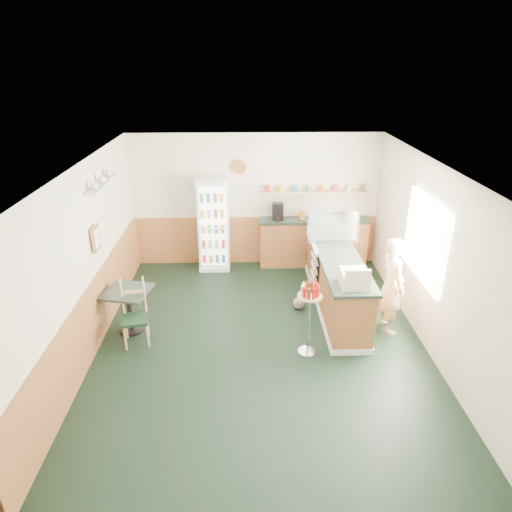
{
  "coord_description": "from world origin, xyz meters",
  "views": [
    {
      "loc": [
        -0.22,
        -5.92,
        4.07
      ],
      "look_at": [
        -0.04,
        0.6,
        1.18
      ],
      "focal_mm": 32.0,
      "sensor_mm": 36.0,
      "label": 1
    }
  ],
  "objects_px": {
    "display_case": "(332,226)",
    "cash_register": "(354,278)",
    "condiment_stand": "(309,307)",
    "drinks_fridge": "(214,224)",
    "shopkeeper": "(392,286)",
    "cafe_chair": "(136,309)",
    "cafe_table": "(129,303)"
  },
  "relations": [
    {
      "from": "display_case",
      "to": "cash_register",
      "type": "bearing_deg",
      "value": -90.0
    },
    {
      "from": "cafe_table",
      "to": "condiment_stand",
      "type": "bearing_deg",
      "value": -13.52
    },
    {
      "from": "drinks_fridge",
      "to": "cafe_chair",
      "type": "distance_m",
      "value": 2.86
    },
    {
      "from": "cash_register",
      "to": "cafe_chair",
      "type": "xyz_separation_m",
      "value": [
        -3.23,
        0.21,
        -0.58
      ]
    },
    {
      "from": "condiment_stand",
      "to": "cafe_chair",
      "type": "distance_m",
      "value": 2.62
    },
    {
      "from": "shopkeeper",
      "to": "cafe_table",
      "type": "bearing_deg",
      "value": 78.35
    },
    {
      "from": "drinks_fridge",
      "to": "display_case",
      "type": "height_order",
      "value": "drinks_fridge"
    },
    {
      "from": "cash_register",
      "to": "condiment_stand",
      "type": "distance_m",
      "value": 0.77
    },
    {
      "from": "cafe_table",
      "to": "cafe_chair",
      "type": "xyz_separation_m",
      "value": [
        0.17,
        -0.26,
        0.03
      ]
    },
    {
      "from": "cafe_chair",
      "to": "shopkeeper",
      "type": "bearing_deg",
      "value": -8.28
    },
    {
      "from": "shopkeeper",
      "to": "cafe_chair",
      "type": "bearing_deg",
      "value": 82.03
    },
    {
      "from": "display_case",
      "to": "shopkeeper",
      "type": "bearing_deg",
      "value": -64.0
    },
    {
      "from": "cafe_table",
      "to": "cafe_chair",
      "type": "height_order",
      "value": "cafe_chair"
    },
    {
      "from": "drinks_fridge",
      "to": "cash_register",
      "type": "relative_size",
      "value": 4.52
    },
    {
      "from": "shopkeeper",
      "to": "condiment_stand",
      "type": "distance_m",
      "value": 1.48
    },
    {
      "from": "display_case",
      "to": "condiment_stand",
      "type": "distance_m",
      "value": 2.18
    },
    {
      "from": "cash_register",
      "to": "cafe_table",
      "type": "bearing_deg",
      "value": 172.56
    },
    {
      "from": "drinks_fridge",
      "to": "cash_register",
      "type": "xyz_separation_m",
      "value": [
        2.19,
        -2.85,
        0.19
      ]
    },
    {
      "from": "display_case",
      "to": "cash_register",
      "type": "relative_size",
      "value": 2.13
    },
    {
      "from": "display_case",
      "to": "condiment_stand",
      "type": "xyz_separation_m",
      "value": [
        -0.66,
        -2.02,
        -0.49
      ]
    },
    {
      "from": "cash_register",
      "to": "cafe_table",
      "type": "relative_size",
      "value": 0.53
    },
    {
      "from": "drinks_fridge",
      "to": "condiment_stand",
      "type": "height_order",
      "value": "drinks_fridge"
    },
    {
      "from": "drinks_fridge",
      "to": "display_case",
      "type": "relative_size",
      "value": 2.13
    },
    {
      "from": "drinks_fridge",
      "to": "shopkeeper",
      "type": "relative_size",
      "value": 1.19
    },
    {
      "from": "drinks_fridge",
      "to": "cash_register",
      "type": "bearing_deg",
      "value": -52.41
    },
    {
      "from": "cash_register",
      "to": "cafe_table",
      "type": "xyz_separation_m",
      "value": [
        -3.4,
        0.47,
        -0.61
      ]
    },
    {
      "from": "condiment_stand",
      "to": "display_case",
      "type": "bearing_deg",
      "value": 72.0
    },
    {
      "from": "display_case",
      "to": "cafe_table",
      "type": "relative_size",
      "value": 1.12
    },
    {
      "from": "shopkeeper",
      "to": "cash_register",
      "type": "bearing_deg",
      "value": 108.78
    },
    {
      "from": "display_case",
      "to": "cafe_table",
      "type": "bearing_deg",
      "value": -158.14
    },
    {
      "from": "display_case",
      "to": "shopkeeper",
      "type": "relative_size",
      "value": 0.56
    },
    {
      "from": "condiment_stand",
      "to": "cafe_table",
      "type": "bearing_deg",
      "value": 166.48
    }
  ]
}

